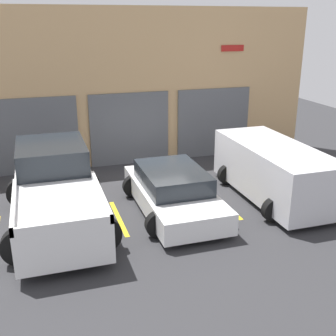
{
  "coord_description": "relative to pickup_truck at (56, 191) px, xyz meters",
  "views": [
    {
      "loc": [
        -3.39,
        -11.63,
        5.02
      ],
      "look_at": [
        0.0,
        -0.98,
        1.1
      ],
      "focal_mm": 45.0,
      "sensor_mm": 36.0,
      "label": 1
    }
  ],
  "objects": [
    {
      "name": "sedan_side",
      "position": [
        6.2,
        -0.3,
        0.01
      ],
      "size": [
        2.23,
        4.53,
        1.62
      ],
      "color": "silver",
      "rests_on": "ground"
    },
    {
      "name": "shophouse_building",
      "position": [
        3.1,
        4.46,
        1.83
      ],
      "size": [
        13.65,
        0.68,
        5.51
      ],
      "color": "tan",
      "rests_on": "ground"
    },
    {
      "name": "pickup_truck",
      "position": [
        0.0,
        0.0,
        0.0
      ],
      "size": [
        2.63,
        5.1,
        1.85
      ],
      "color": "white",
      "rests_on": "ground"
    },
    {
      "name": "parking_stripe_right",
      "position": [
        7.76,
        -0.3,
        -0.86
      ],
      "size": [
        0.12,
        2.2,
        0.01
      ],
      "primitive_type": "cube",
      "color": "gold",
      "rests_on": "ground"
    },
    {
      "name": "sedan_white",
      "position": [
        3.1,
        -0.28,
        -0.29
      ],
      "size": [
        2.3,
        4.23,
        1.21
      ],
      "color": "white",
      "rests_on": "ground"
    },
    {
      "name": "ground_plane",
      "position": [
        3.1,
        1.18,
        -0.87
      ],
      "size": [
        28.0,
        28.0,
        0.0
      ],
      "primitive_type": "plane",
      "color": "#2D2D30"
    },
    {
      "name": "parking_stripe_left",
      "position": [
        1.55,
        -0.3,
        -0.86
      ],
      "size": [
        0.12,
        2.2,
        0.01
      ],
      "primitive_type": "cube",
      "color": "gold",
      "rests_on": "ground"
    },
    {
      "name": "parking_stripe_centre",
      "position": [
        4.65,
        -0.3,
        -0.86
      ],
      "size": [
        0.12,
        2.2,
        0.01
      ],
      "primitive_type": "cube",
      "color": "gold",
      "rests_on": "ground"
    }
  ]
}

